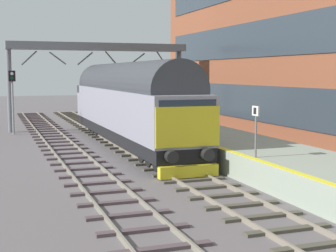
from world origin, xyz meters
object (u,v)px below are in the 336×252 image
Objects in this scene: signal_post_near at (13,95)px; waiting_passenger at (181,109)px; diesel_locomotive at (128,102)px; platform_number_sign at (256,123)px.

waiting_passenger is (9.26, -6.92, -0.67)m from signal_post_near.
waiting_passenger is (3.44, 0.75, -0.49)m from diesel_locomotive.
signal_post_near is 20.01m from platform_number_sign.
diesel_locomotive reaches higher than signal_post_near.
signal_post_near is 2.59× the size of waiting_passenger.
waiting_passenger is at bearing 82.65° from platform_number_sign.
signal_post_near reaches higher than platform_number_sign.
diesel_locomotive is at bearing 83.85° from waiting_passenger.
diesel_locomotive is at bearing 100.26° from platform_number_sign.
platform_number_sign is (1.95, -10.77, -0.22)m from diesel_locomotive.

